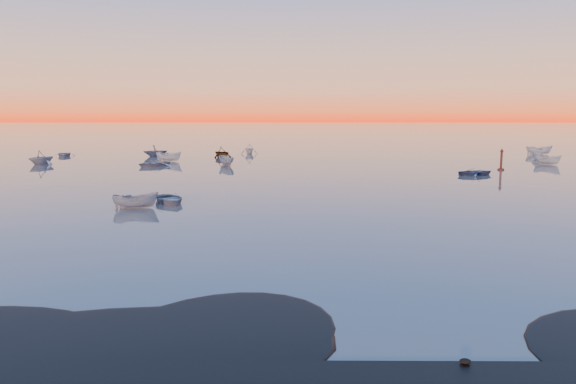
{
  "coord_description": "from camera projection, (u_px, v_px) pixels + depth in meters",
  "views": [
    {
      "loc": [
        3.56,
        -18.79,
        7.36
      ],
      "look_at": [
        3.17,
        28.0,
        0.72
      ],
      "focal_mm": 35.0,
      "sensor_mm": 36.0,
      "label": 1
    }
  ],
  "objects": [
    {
      "name": "ground",
      "position": [
        276.0,
        148.0,
        118.67
      ],
      "size": [
        600.0,
        600.0,
        0.0
      ],
      "primitive_type": "plane",
      "color": "#615951",
      "rests_on": "ground"
    },
    {
      "name": "mud_lobes",
      "position": [
        186.0,
        335.0,
        18.67
      ],
      "size": [
        140.0,
        6.0,
        0.07
      ],
      "primitive_type": null,
      "color": "black",
      "rests_on": "ground"
    },
    {
      "name": "moored_fleet",
      "position": [
        265.0,
        170.0,
        72.14
      ],
      "size": [
        124.0,
        58.0,
        1.2
      ],
      "primitive_type": null,
      "color": "silver",
      "rests_on": "ground"
    },
    {
      "name": "boat_near_left",
      "position": [
        169.0,
        203.0,
        46.09
      ],
      "size": [
        4.64,
        3.63,
        1.08
      ],
      "primitive_type": "imported",
      "rotation": [
        0.0,
        0.0,
        0.5
      ],
      "color": "gray",
      "rests_on": "ground"
    },
    {
      "name": "boat_near_center",
      "position": [
        136.0,
        208.0,
        43.5
      ],
      "size": [
        2.17,
        3.74,
        1.22
      ],
      "primitive_type": "imported",
      "rotation": [
        0.0,
        0.0,
        1.78
      ],
      "color": "gray",
      "rests_on": "ground"
    },
    {
      "name": "channel_marker",
      "position": [
        501.0,
        161.0,
        72.29
      ],
      "size": [
        0.81,
        0.81,
        2.89
      ],
      "color": "#40150D",
      "rests_on": "ground"
    }
  ]
}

